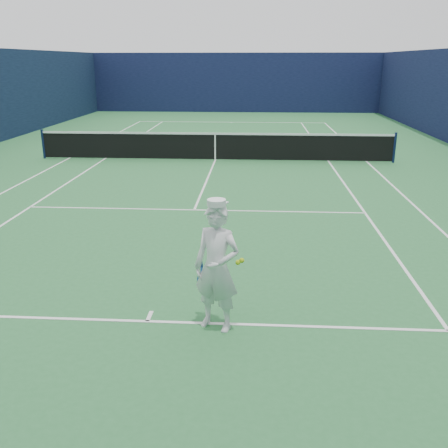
% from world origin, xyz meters
% --- Properties ---
extents(ground, '(80.00, 80.00, 0.00)m').
position_xyz_m(ground, '(0.00, 0.00, 0.00)').
color(ground, '#286A36').
rests_on(ground, ground).
extents(court_markings, '(11.03, 23.83, 0.01)m').
position_xyz_m(court_markings, '(0.00, 0.00, 0.00)').
color(court_markings, white).
rests_on(court_markings, ground).
extents(windscreen_fence, '(20.12, 36.12, 4.00)m').
position_xyz_m(windscreen_fence, '(0.00, 0.00, 2.00)').
color(windscreen_fence, '#0E1436').
rests_on(windscreen_fence, ground).
extents(tennis_net, '(12.88, 0.09, 1.07)m').
position_xyz_m(tennis_net, '(0.00, 0.00, 0.55)').
color(tennis_net, '#141E4C').
rests_on(tennis_net, ground).
extents(tennis_player, '(0.75, 0.70, 1.81)m').
position_xyz_m(tennis_player, '(0.99, -11.96, 0.88)').
color(tennis_player, white).
rests_on(tennis_player, ground).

